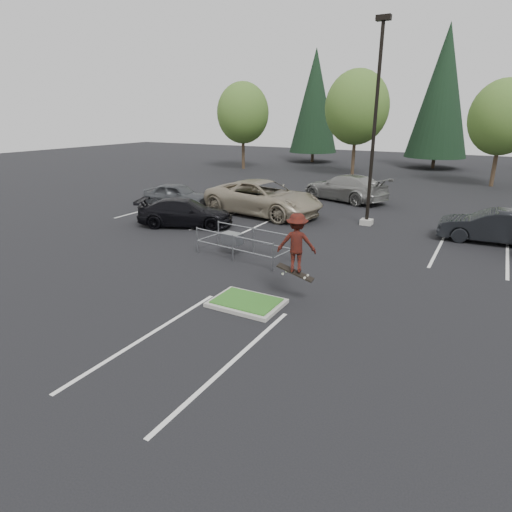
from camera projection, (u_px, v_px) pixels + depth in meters
The scene contains 16 objects.
ground at pixel (247, 305), 13.49m from camera, with size 120.00×120.00×0.00m, color black.
grass_median at pixel (247, 302), 13.47m from camera, with size 2.20×1.60×0.16m.
stall_lines at pixel (289, 248), 19.11m from camera, with size 22.62×17.60×0.01m.
light_pole at pixel (374, 138), 21.75m from camera, with size 0.70×0.60×10.12m.
decid_a at pixel (243, 115), 44.92m from camera, with size 5.44×5.44×8.91m.
decid_b at pixel (357, 110), 39.64m from camera, with size 5.89×5.89×9.64m.
decid_c at pixel (502, 120), 33.76m from camera, with size 5.12×5.12×8.38m.
conif_a at pixel (315, 101), 50.83m from camera, with size 5.72×5.72×13.00m.
conif_b at pixel (442, 92), 44.54m from camera, with size 6.38×6.38×14.50m.
cart_corral at pixel (235, 239), 17.99m from camera, with size 4.16×1.93×1.14m.
skateboarder at pixel (296, 243), 13.15m from camera, with size 1.36×1.05×2.12m.
car_l_tan at pixel (263, 198), 25.28m from camera, with size 3.31×7.18×2.00m, color gray.
car_l_black at pixel (184, 212), 22.76m from camera, with size 2.04×5.02×1.46m, color black.
car_l_grey at pixel (177, 195), 27.49m from camera, with size 1.77×4.40×1.50m, color #46494E.
car_r_charc at pixel (493, 226), 19.76m from camera, with size 1.65×4.72×1.55m, color black.
car_far_silver at pixel (346, 188), 29.32m from camera, with size 2.50×6.15×1.79m, color gray.
Camera 1 is at (6.26, -10.60, 5.74)m, focal length 30.00 mm.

